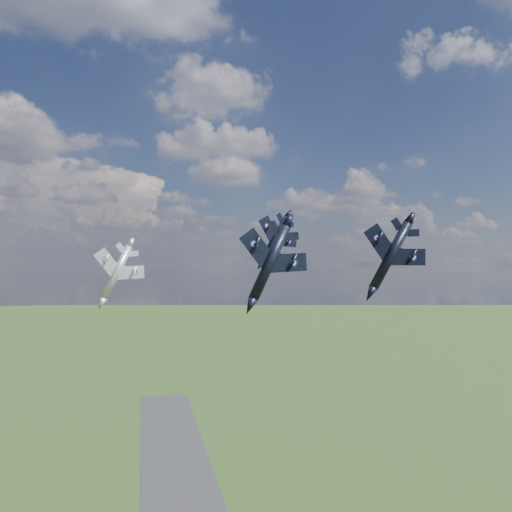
{
  "coord_description": "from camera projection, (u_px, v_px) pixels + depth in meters",
  "views": [
    {
      "loc": [
        -14.2,
        -65.41,
        81.2
      ],
      "look_at": [
        5.12,
        18.07,
        82.7
      ],
      "focal_mm": 35.0,
      "sensor_mm": 36.0,
      "label": 1
    }
  ],
  "objects": [
    {
      "name": "jet_right_navy",
      "position": [
        391.0,
        255.0,
        72.2
      ],
      "size": [
        13.79,
        16.69,
        7.61
      ],
      "primitive_type": null,
      "rotation": [
        0.0,
        0.49,
        -0.24
      ],
      "color": "black"
    },
    {
      "name": "jet_lead_navy",
      "position": [
        270.0,
        262.0,
        71.91
      ],
      "size": [
        12.43,
        16.41,
        7.77
      ],
      "primitive_type": null,
      "rotation": [
        0.0,
        0.43,
        -0.04
      ],
      "color": "black"
    },
    {
      "name": "jet_left_silver",
      "position": [
        117.0,
        272.0,
        91.6
      ],
      "size": [
        12.49,
        15.75,
        7.09
      ],
      "primitive_type": null,
      "rotation": [
        0.0,
        0.44,
        0.13
      ],
      "color": "#A9ADB4"
    },
    {
      "name": "jet_high_navy",
      "position": [
        275.0,
        239.0,
        107.1
      ],
      "size": [
        13.34,
        16.79,
        8.36
      ],
      "primitive_type": null,
      "rotation": [
        0.0,
        0.55,
        0.17
      ],
      "color": "black"
    }
  ]
}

